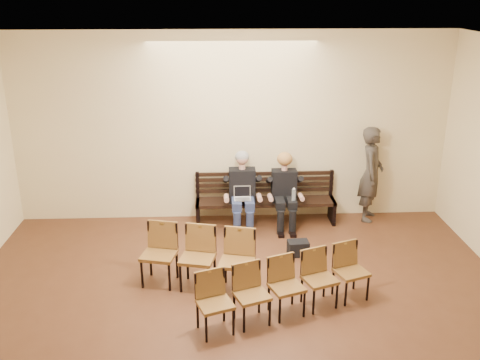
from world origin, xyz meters
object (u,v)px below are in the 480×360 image
object	(u,v)px
laptop	(243,202)
bench	(265,211)
chair_row_back	(287,287)
seated_man	(242,190)
bag	(298,248)
seated_woman	(285,192)
water_bottle	(293,201)
chair_row_front	(197,259)
passerby	(372,167)

from	to	relation	value
laptop	bench	bearing A→B (deg)	33.74
chair_row_back	laptop	bearing A→B (deg)	79.26
chair_row_back	seated_man	bearing A→B (deg)	78.46
bag	seated_woman	bearing A→B (deg)	94.25
water_bottle	chair_row_front	size ratio (longest dim) A/B	0.14
water_bottle	passerby	world-z (taller)	passerby
bench	laptop	world-z (taller)	laptop
seated_woman	chair_row_back	size ratio (longest dim) A/B	0.53
chair_row_front	chair_row_back	world-z (taller)	chair_row_front
laptop	chair_row_back	bearing A→B (deg)	-82.13
water_bottle	bag	world-z (taller)	water_bottle
chair_row_front	bench	bearing A→B (deg)	75.09
water_bottle	chair_row_back	bearing A→B (deg)	-99.85
bag	water_bottle	bearing A→B (deg)	87.43
water_bottle	chair_row_front	xyz separation A→B (m)	(-1.67, -1.86, -0.11)
bench	seated_man	world-z (taller)	seated_man
bag	chair_row_back	world-z (taller)	chair_row_back
seated_man	chair_row_back	world-z (taller)	seated_man
passerby	seated_man	bearing A→B (deg)	114.70
bag	chair_row_front	bearing A→B (deg)	-150.63
seated_woman	chair_row_front	xyz separation A→B (m)	(-1.53, -2.12, -0.19)
seated_woman	bag	xyz separation A→B (m)	(0.09, -1.20, -0.53)
seated_woman	water_bottle	size ratio (longest dim) A/B	5.43
bag	chair_row_back	distance (m)	1.74
passerby	chair_row_front	size ratio (longest dim) A/B	1.25
seated_woman	bag	distance (m)	1.32
water_bottle	chair_row_front	world-z (taller)	chair_row_front
bench	passerby	bearing A→B (deg)	2.89
seated_woman	chair_row_front	size ratio (longest dim) A/B	0.79
seated_woman	chair_row_back	world-z (taller)	seated_woman
passerby	laptop	bearing A→B (deg)	119.30
seated_woman	chair_row_front	world-z (taller)	seated_woman
laptop	chair_row_front	distance (m)	2.06
bench	water_bottle	distance (m)	0.69
bench	laptop	xyz separation A→B (m)	(-0.44, -0.32, 0.34)
bench	chair_row_front	size ratio (longest dim) A/B	1.57
water_bottle	chair_row_back	size ratio (longest dim) A/B	0.10
laptop	chair_row_back	world-z (taller)	chair_row_back
laptop	bag	size ratio (longest dim) A/B	0.90
bench	water_bottle	xyz separation A→B (m)	(0.47, -0.37, 0.34)
water_bottle	bag	bearing A→B (deg)	-92.57
water_bottle	bag	xyz separation A→B (m)	(-0.04, -0.95, -0.45)
passerby	seated_woman	bearing A→B (deg)	117.13
seated_woman	water_bottle	xyz separation A→B (m)	(0.13, -0.25, -0.08)
bench	water_bottle	bearing A→B (deg)	-38.63
water_bottle	bag	distance (m)	1.05
seated_man	laptop	size ratio (longest dim) A/B	4.69
bag	laptop	bearing A→B (deg)	130.88
seated_woman	chair_row_front	bearing A→B (deg)	-125.95
seated_man	passerby	size ratio (longest dim) A/B	0.69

